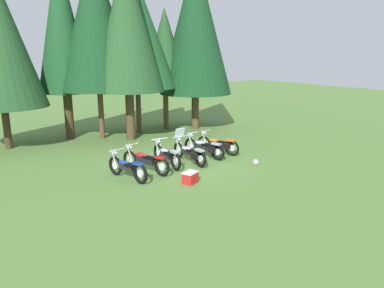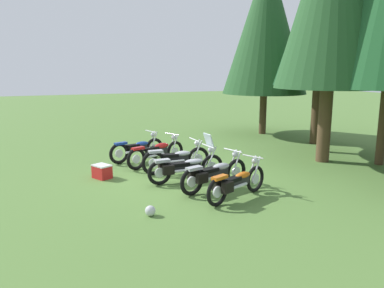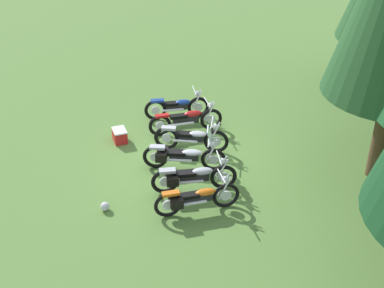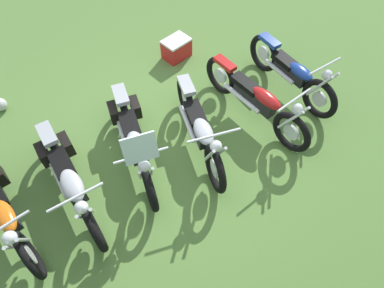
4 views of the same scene
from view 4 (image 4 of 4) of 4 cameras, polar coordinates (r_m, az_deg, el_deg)
ground_plane at (r=5.53m, az=-4.08°, el=-0.85°), size 80.00×80.00×0.00m
motorcycle_0 at (r=6.37m, az=16.86°, el=11.87°), size 0.88×2.15×1.02m
motorcycle_1 at (r=5.70m, az=10.92°, el=7.70°), size 1.11×2.29×1.02m
motorcycle_2 at (r=5.20m, az=1.23°, el=2.86°), size 0.76×2.28×1.03m
motorcycle_3 at (r=5.16m, az=-10.16°, el=1.12°), size 0.73×2.41×1.37m
motorcycle_4 at (r=5.01m, az=-20.68°, el=-5.37°), size 0.96×2.28×1.02m
motorcycle_5 at (r=5.18m, az=-30.17°, el=-9.33°), size 1.03×2.12×1.01m
picnic_cooler at (r=7.02m, az=-2.73°, el=16.27°), size 0.66×0.60×0.41m
dropped_helmet at (r=6.92m, az=-30.41°, el=5.94°), size 0.24×0.24×0.24m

